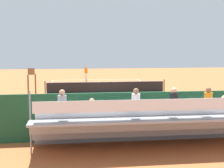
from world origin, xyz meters
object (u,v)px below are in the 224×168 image
object	(u,v)px
equipment_bag	(156,130)
line_judge	(61,112)
tennis_player	(86,72)
umpire_chair	(32,78)
tennis_racket	(81,80)
tennis_net	(106,87)
courtside_bench	(199,120)
bleacher_stand	(148,123)
tennis_ball_near	(100,84)

from	to	relation	value
equipment_bag	line_judge	size ratio (longest dim) A/B	0.47
equipment_bag	tennis_player	size ratio (longest dim) A/B	0.47
umpire_chair	line_judge	xyz separation A→B (m)	(-2.72, 13.04, -0.30)
tennis_racket	line_judge	distance (m)	23.05
umpire_chair	tennis_racket	bearing A→B (deg)	-113.89
tennis_player	tennis_net	bearing A→B (deg)	96.82
tennis_net	umpire_chair	size ratio (longest dim) A/B	4.81
tennis_net	tennis_racket	distance (m)	10.30
courtside_bench	line_judge	distance (m)	6.35
courtside_bench	line_judge	xyz separation A→B (m)	(6.32, -0.43, 0.46)
bleacher_stand	courtside_bench	size ratio (longest dim) A/B	5.03
umpire_chair	tennis_player	distance (m)	10.97
tennis_net	tennis_player	bearing A→B (deg)	-83.18
bleacher_stand	tennis_racket	bearing A→B (deg)	-86.09
line_judge	tennis_ball_near	bearing A→B (deg)	-100.31
tennis_net	tennis_player	distance (m)	10.05
bleacher_stand	line_judge	xyz separation A→B (m)	(3.42, -2.53, 0.04)
tennis_racket	tennis_ball_near	distance (m)	3.97
umpire_chair	courtside_bench	xyz separation A→B (m)	(-9.04, 13.48, -0.76)
courtside_bench	tennis_ball_near	xyz separation A→B (m)	(2.78, -19.89, -0.53)
courtside_bench	equipment_bag	bearing A→B (deg)	3.58
tennis_ball_near	equipment_bag	bearing A→B (deg)	92.08
tennis_net	bleacher_stand	size ratio (longest dim) A/B	1.14
bleacher_stand	tennis_racket	world-z (taller)	bleacher_stand
tennis_net	equipment_bag	world-z (taller)	tennis_net
umpire_chair	line_judge	bearing A→B (deg)	101.78
equipment_bag	tennis_racket	distance (m)	23.67
umpire_chair	line_judge	size ratio (longest dim) A/B	1.11
bleacher_stand	tennis_ball_near	xyz separation A→B (m)	(-0.12, -21.99, -0.94)
bleacher_stand	tennis_player	world-z (taller)	bleacher_stand
umpire_chair	tennis_player	size ratio (longest dim) A/B	1.11
tennis_player	line_judge	xyz separation A→B (m)	(2.29, 22.80, 0.00)
tennis_net	tennis_racket	world-z (taller)	tennis_net
equipment_bag	tennis_ball_near	distance (m)	20.04
bleacher_stand	courtside_bench	xyz separation A→B (m)	(-2.90, -2.10, -0.42)
tennis_net	bleacher_stand	bearing A→B (deg)	89.78
equipment_bag	line_judge	distance (m)	4.38
tennis_ball_near	bleacher_stand	bearing A→B (deg)	89.69
bleacher_stand	umpire_chair	size ratio (longest dim) A/B	4.23
bleacher_stand	equipment_bag	bearing A→B (deg)	-113.29
bleacher_stand	tennis_racket	size ratio (longest dim) A/B	15.46
courtside_bench	tennis_player	distance (m)	23.59
umpire_chair	courtside_bench	world-z (taller)	umpire_chair
tennis_player	tennis_ball_near	bearing A→B (deg)	110.52
tennis_player	line_judge	distance (m)	22.92
bleacher_stand	equipment_bag	distance (m)	2.28
tennis_racket	tennis_ball_near	size ratio (longest dim) A/B	8.88
tennis_player	line_judge	world-z (taller)	same
umpire_chair	tennis_ball_near	bearing A→B (deg)	-134.29
tennis_net	line_judge	world-z (taller)	line_judge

